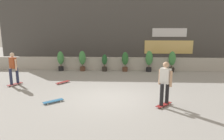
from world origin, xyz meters
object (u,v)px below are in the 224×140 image
potted_plant_3 (125,61)px  potted_plant_4 (149,60)px  potted_plant_5 (172,60)px  skateboard_aside (53,101)px  potted_plant_0 (61,60)px  skater_by_wall_right (165,82)px  skater_by_wall_left (13,67)px  skateboard_near_camera (63,82)px  potted_plant_2 (105,62)px  potted_plant_1 (82,60)px

potted_plant_3 → potted_plant_4: 1.63m
potted_plant_5 → skateboard_aside: size_ratio=1.90×
potted_plant_0 → potted_plant_5: bearing=0.0°
skateboard_aside → skater_by_wall_right: bearing=-2.0°
skateboard_aside → potted_plant_4: bearing=54.0°
potted_plant_5 → skater_by_wall_left: size_ratio=0.83×
skateboard_near_camera → skateboard_aside: bearing=-80.7°
potted_plant_2 → skater_by_wall_right: bearing=-66.3°
potted_plant_0 → potted_plant_3: 4.49m
potted_plant_1 → skateboard_aside: potted_plant_1 is taller
potted_plant_2 → potted_plant_4: bearing=0.0°
skater_by_wall_left → skater_by_wall_right: 7.60m
skater_by_wall_left → skater_by_wall_right: size_ratio=1.00×
potted_plant_1 → skateboard_near_camera: bearing=-97.2°
skateboard_near_camera → skateboard_aside: same height
potted_plant_3 → skateboard_near_camera: potted_plant_3 is taller
potted_plant_4 → skater_by_wall_left: skater_by_wall_left is taller
skater_by_wall_left → potted_plant_2: bearing=41.4°
potted_plant_0 → skater_by_wall_right: bearing=-47.4°
potted_plant_4 → potted_plant_0: bearing=180.0°
potted_plant_3 → skater_by_wall_right: size_ratio=0.79×
skateboard_near_camera → potted_plant_3: bearing=44.6°
potted_plant_1 → potted_plant_2: potted_plant_1 is taller
potted_plant_0 → skateboard_near_camera: size_ratio=1.80×
potted_plant_4 → potted_plant_5: 1.54m
potted_plant_2 → skateboard_aside: (-1.49, -6.24, -0.55)m
skater_by_wall_right → potted_plant_3: bearing=102.3°
potted_plant_1 → potted_plant_3: potted_plant_1 is taller
potted_plant_1 → skateboard_near_camera: size_ratio=1.84×
potted_plant_4 → skateboard_aside: bearing=-126.0°
potted_plant_0 → potted_plant_4: potted_plant_4 is taller
potted_plant_2 → potted_plant_5: (4.59, 0.00, 0.19)m
skater_by_wall_right → skateboard_aside: skater_by_wall_right is taller
potted_plant_0 → skater_by_wall_right: (5.88, -6.39, 0.17)m
potted_plant_3 → skater_by_wall_left: size_ratio=0.79×
potted_plant_0 → potted_plant_3: size_ratio=1.02×
skater_by_wall_left → skateboard_near_camera: 2.59m
potted_plant_2 → skater_by_wall_left: 5.81m
potted_plant_3 → skateboard_aside: potted_plant_3 is taller
potted_plant_4 → skater_by_wall_right: size_ratio=0.85×
potted_plant_1 → skater_by_wall_right: skater_by_wall_right is taller
potted_plant_3 → potted_plant_4: bearing=0.0°
potted_plant_4 → skater_by_wall_right: 6.40m
potted_plant_0 → potted_plant_3: bearing=0.0°
potted_plant_5 → potted_plant_4: bearing=180.0°
potted_plant_2 → potted_plant_3: (1.42, 0.00, 0.14)m
potted_plant_2 → potted_plant_4: size_ratio=0.82×
potted_plant_0 → skateboard_near_camera: 3.59m
potted_plant_0 → potted_plant_1: 1.53m
skateboard_near_camera → skateboard_aside: 2.94m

